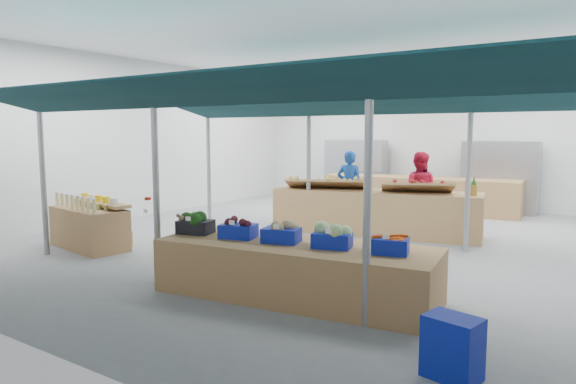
# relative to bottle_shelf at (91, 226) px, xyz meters

# --- Properties ---
(floor) EXTENTS (13.00, 13.00, 0.00)m
(floor) POSITION_rel_bottle_shelf_xyz_m (3.78, 3.19, -0.44)
(floor) COLOR slate
(floor) RESTS_ON ground
(hall) EXTENTS (13.00, 13.00, 13.00)m
(hall) POSITION_rel_bottle_shelf_xyz_m (3.78, 4.63, 2.21)
(hall) COLOR silver
(hall) RESTS_ON ground
(pole_grid) EXTENTS (10.00, 4.60, 3.00)m
(pole_grid) POSITION_rel_bottle_shelf_xyz_m (4.53, 1.44, 1.38)
(pole_grid) COLOR gray
(pole_grid) RESTS_ON floor
(awnings) EXTENTS (9.50, 7.08, 0.30)m
(awnings) POSITION_rel_bottle_shelf_xyz_m (4.53, 1.44, 2.34)
(awnings) COLOR #0A282D
(awnings) RESTS_ON pole_grid
(back_shelving_left) EXTENTS (2.00, 0.50, 2.00)m
(back_shelving_left) POSITION_rel_bottle_shelf_xyz_m (1.28, 9.19, 0.56)
(back_shelving_left) COLOR #B23F33
(back_shelving_left) RESTS_ON floor
(back_shelving_right) EXTENTS (2.00, 0.50, 2.00)m
(back_shelving_right) POSITION_rel_bottle_shelf_xyz_m (5.78, 9.19, 0.56)
(back_shelving_right) COLOR #B23F33
(back_shelving_right) RESTS_ON floor
(bottle_shelf) EXTENTS (1.90, 1.33, 1.08)m
(bottle_shelf) POSITION_rel_bottle_shelf_xyz_m (0.00, 0.00, 0.00)
(bottle_shelf) COLOR olive
(bottle_shelf) RESTS_ON floor
(veg_counter) EXTENTS (4.00, 1.78, 0.75)m
(veg_counter) POSITION_rel_bottle_shelf_xyz_m (5.02, -0.37, -0.06)
(veg_counter) COLOR olive
(veg_counter) RESTS_ON floor
(fruit_counter) EXTENTS (4.68, 1.94, 0.98)m
(fruit_counter) POSITION_rel_bottle_shelf_xyz_m (4.11, 4.40, 0.05)
(fruit_counter) COLOR olive
(fruit_counter) RESTS_ON floor
(far_counter) EXTENTS (5.56, 1.54, 0.99)m
(far_counter) POSITION_rel_bottle_shelf_xyz_m (3.79, 8.19, 0.06)
(far_counter) COLOR olive
(far_counter) RESTS_ON floor
(crate_stack) EXTENTS (0.55, 0.44, 0.59)m
(crate_stack) POSITION_rel_bottle_shelf_xyz_m (7.50, -1.57, -0.14)
(crate_stack) COLOR #0E1E9B
(crate_stack) RESTS_ON floor
(vendor_left) EXTENTS (0.74, 0.56, 1.82)m
(vendor_left) POSITION_rel_bottle_shelf_xyz_m (2.91, 5.50, 0.47)
(vendor_left) COLOR #174399
(vendor_left) RESTS_ON floor
(vendor_right) EXTENTS (1.00, 0.85, 1.82)m
(vendor_right) POSITION_rel_bottle_shelf_xyz_m (4.71, 5.50, 0.47)
(vendor_right) COLOR #BC1735
(vendor_right) RESTS_ON floor
(crate_broccoli) EXTENTS (0.57, 0.47, 0.35)m
(crate_broccoli) POSITION_rel_bottle_shelf_xyz_m (3.37, -0.58, 0.48)
(crate_broccoli) COLOR black
(crate_broccoli) RESTS_ON veg_counter
(crate_beets) EXTENTS (0.57, 0.47, 0.29)m
(crate_beets) POSITION_rel_bottle_shelf_xyz_m (4.11, -0.48, 0.45)
(crate_beets) COLOR #0E1E9B
(crate_beets) RESTS_ON veg_counter
(crate_celeriac) EXTENTS (0.57, 0.47, 0.31)m
(crate_celeriac) POSITION_rel_bottle_shelf_xyz_m (4.80, -0.39, 0.46)
(crate_celeriac) COLOR #0E1E9B
(crate_celeriac) RESTS_ON veg_counter
(crate_cabbage) EXTENTS (0.57, 0.47, 0.35)m
(crate_cabbage) POSITION_rel_bottle_shelf_xyz_m (5.55, -0.30, 0.48)
(crate_cabbage) COLOR #0E1E9B
(crate_cabbage) RESTS_ON veg_counter
(crate_carrots) EXTENTS (0.57, 0.47, 0.29)m
(crate_carrots) POSITION_rel_bottle_shelf_xyz_m (6.30, -0.20, 0.43)
(crate_carrots) COLOR #0E1E9B
(crate_carrots) RESTS_ON veg_counter
(sparrow) EXTENTS (0.12, 0.09, 0.11)m
(sparrow) POSITION_rel_bottle_shelf_xyz_m (3.21, -0.73, 0.56)
(sparrow) COLOR brown
(sparrow) RESTS_ON crate_broccoli
(pole_ribbon) EXTENTS (0.12, 0.12, 0.28)m
(pole_ribbon) POSITION_rel_bottle_shelf_xyz_m (1.67, -0.01, 0.64)
(pole_ribbon) COLOR #A81F0B
(pole_ribbon) RESTS_ON pole_grid
(apple_heap_yellow) EXTENTS (2.02, 1.37, 0.27)m
(apple_heap_yellow) POSITION_rel_bottle_shelf_xyz_m (3.07, 4.08, 0.71)
(apple_heap_yellow) COLOR #997247
(apple_heap_yellow) RESTS_ON fruit_counter
(apple_heap_red) EXTENTS (1.65, 1.22, 0.27)m
(apple_heap_red) POSITION_rel_bottle_shelf_xyz_m (5.03, 4.47, 0.71)
(apple_heap_red) COLOR #997247
(apple_heap_red) RESTS_ON fruit_counter
(pineapple) EXTENTS (0.14, 0.14, 0.39)m
(pineapple) POSITION_rel_bottle_shelf_xyz_m (6.15, 4.69, 0.72)
(pineapple) COLOR #8C6019
(pineapple) RESTS_ON fruit_counter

